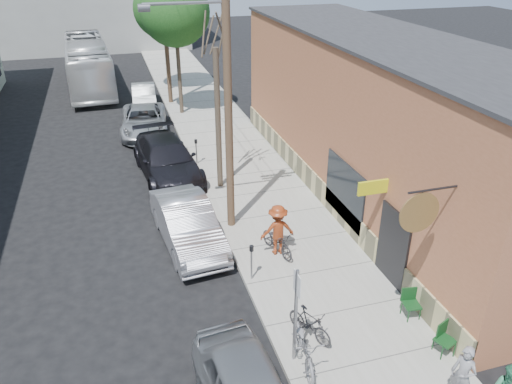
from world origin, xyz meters
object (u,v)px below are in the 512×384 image
object	(u,v)px
sign_post	(296,308)
tree_leafy_far	(163,9)
patio_chair_a	(412,304)
patron_grey	(463,375)
patio_chair_b	(445,340)
cyclist	(278,230)
car_1	(188,224)
parking_meter_near	(252,257)
parking_meter_far	(196,148)
parked_bike_b	(304,346)
bus	(88,64)
car_4	(144,96)
utility_pole_near	(226,89)
tree_leafy_mid	(175,12)
car_3	(144,121)
parked_bike_a	(310,324)
car_2	(167,159)
tree_bare	(218,121)

from	to	relation	value
sign_post	tree_leafy_far	world-z (taller)	tree_leafy_far
patio_chair_a	patron_grey	world-z (taller)	patron_grey
patio_chair_b	patron_grey	size ratio (longest dim) A/B	0.55
cyclist	car_1	bearing A→B (deg)	-29.41
parking_meter_near	patio_chair_a	xyz separation A→B (m)	(3.87, -3.04, -0.39)
parking_meter_far	car_1	size ratio (longest dim) A/B	0.25
parked_bike_b	bus	bearing A→B (deg)	107.79
car_4	bus	distance (m)	6.81
parking_meter_far	utility_pole_near	bearing A→B (deg)	-88.67
cyclist	car_4	distance (m)	19.26
parked_bike_b	utility_pole_near	bearing A→B (deg)	99.15
sign_post	tree_leafy_mid	bearing A→B (deg)	88.79
utility_pole_near	car_3	distance (m)	12.55
parked_bike_a	car_4	size ratio (longest dim) A/B	0.36
parked_bike_a	bus	distance (m)	29.59
utility_pole_near	car_2	size ratio (longest dim) A/B	1.68
parking_meter_far	patio_chair_b	bearing A→B (deg)	-74.40
sign_post	tree_leafy_far	xyz separation A→B (m)	(0.45, 27.09, 3.79)
tree_leafy_mid	patio_chair_a	xyz separation A→B (m)	(3.32, -20.74, -5.56)
sign_post	tree_leafy_far	size ratio (longest dim) A/B	0.37
tree_leafy_far	car_1	bearing A→B (deg)	-95.82
tree_bare	car_4	distance (m)	13.71
patio_chair_a	parked_bike_a	xyz separation A→B (m)	(-3.09, 0.07, 0.02)
parking_meter_far	car_4	distance (m)	10.79
patio_chair_a	bus	bearing A→B (deg)	115.41
parking_meter_far	utility_pole_near	size ratio (longest dim) A/B	0.12
tree_leafy_far	parked_bike_a	xyz separation A→B (m)	(0.23, -26.47, -5.02)
parked_bike_a	utility_pole_near	bearing A→B (deg)	69.84
parking_meter_far	tree_leafy_mid	size ratio (longest dim) A/B	0.15
cyclist	car_3	distance (m)	14.15
cyclist	bus	bearing A→B (deg)	-74.86
parked_bike_a	car_4	xyz separation A→B (m)	(-2.30, 23.20, 0.09)
utility_pole_near	patron_grey	size ratio (longest dim) A/B	6.30
parking_meter_far	tree_leafy_mid	world-z (taller)	tree_leafy_mid
utility_pole_near	bus	world-z (taller)	utility_pole_near
cyclist	car_4	world-z (taller)	cyclist
cyclist	car_1	world-z (taller)	cyclist
patio_chair_b	car_1	size ratio (longest dim) A/B	0.18
sign_post	utility_pole_near	world-z (taller)	utility_pole_near
tree_leafy_far	cyclist	world-z (taller)	tree_leafy_far
patron_grey	parked_bike_b	distance (m)	3.74
car_2	tree_bare	bearing A→B (deg)	-48.34
car_1	bus	xyz separation A→B (m)	(-3.34, 23.20, 0.89)
tree_leafy_mid	bus	bearing A→B (deg)	123.14
car_1	car_4	world-z (taller)	car_1
parking_meter_near	patio_chair_b	world-z (taller)	parking_meter_near
parking_meter_far	patio_chair_b	size ratio (longest dim) A/B	1.41
patron_grey	parked_bike_a	size ratio (longest dim) A/B	1.05
cyclist	car_2	xyz separation A→B (m)	(-2.76, 7.62, -0.21)
tree_leafy_mid	patio_chair_b	size ratio (longest dim) A/B	9.12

